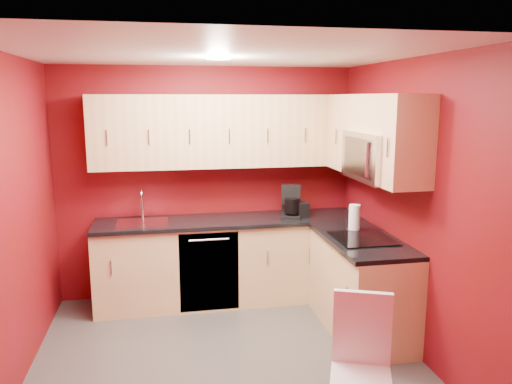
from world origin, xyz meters
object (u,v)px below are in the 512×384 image
object	(u,v)px
napkin_holder	(301,210)
paper_towel	(354,218)
microwave	(378,156)
dining_chair	(361,372)
coffee_maker	(291,202)
sink	(142,219)

from	to	relation	value
napkin_holder	paper_towel	world-z (taller)	paper_towel
microwave	dining_chair	xyz separation A→B (m)	(-0.69, -1.40, -1.19)
coffee_maker	paper_towel	distance (m)	0.79
microwave	dining_chair	world-z (taller)	microwave
microwave	napkin_holder	size ratio (longest dim) A/B	4.91
sink	paper_towel	bearing A→B (deg)	-19.63
coffee_maker	paper_towel	world-z (taller)	coffee_maker
sink	napkin_holder	world-z (taller)	sink
paper_towel	microwave	bearing A→B (deg)	-73.91
sink	napkin_holder	size ratio (longest dim) A/B	3.36
microwave	sink	bearing A→B (deg)	154.40
dining_chair	napkin_holder	bearing A→B (deg)	105.51
microwave	napkin_holder	bearing A→B (deg)	114.45
paper_towel	napkin_holder	bearing A→B (deg)	117.81
sink	paper_towel	xyz separation A→B (m)	(2.01, -0.72, 0.09)
sink	napkin_holder	bearing A→B (deg)	-2.17
paper_towel	dining_chair	world-z (taller)	paper_towel
napkin_holder	dining_chair	world-z (taller)	napkin_holder
paper_towel	dining_chair	size ratio (longest dim) A/B	0.27
coffee_maker	napkin_holder	bearing A→B (deg)	24.80
paper_towel	sink	bearing A→B (deg)	160.37
microwave	sink	size ratio (longest dim) A/B	1.46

